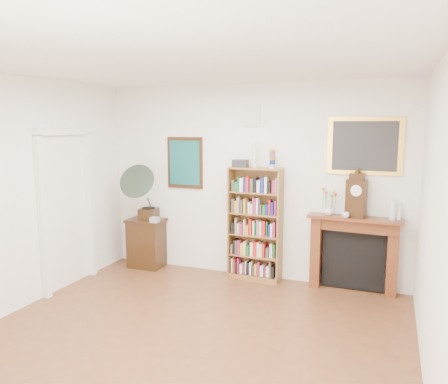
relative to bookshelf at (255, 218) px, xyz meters
name	(u,v)px	position (x,y,z in m)	size (l,w,h in m)	color
room	(169,215)	(-0.11, -2.35, 0.49)	(4.51, 5.01, 2.81)	#5A301B
door_casing	(67,196)	(-2.32, -1.15, 0.35)	(0.08, 1.02, 2.17)	white
teal_poster	(185,163)	(-1.16, 0.13, 0.74)	(0.58, 0.04, 0.78)	black
small_picture	(251,116)	(-0.11, 0.13, 1.44)	(0.26, 0.04, 0.30)	white
gilt_painting	(365,146)	(1.44, 0.13, 1.04)	(0.95, 0.04, 0.75)	gold
bookshelf	(255,218)	(0.00, 0.00, 0.00)	(0.76, 0.30, 1.88)	brown
side_cabinet	(147,243)	(-1.75, -0.07, -0.53)	(0.56, 0.41, 0.77)	black
fireplace	(354,248)	(1.36, 0.06, -0.31)	(1.23, 0.35, 1.02)	#501E12
gramophone	(143,189)	(-1.73, -0.16, 0.35)	(0.63, 0.74, 0.87)	black
cd_stack	(155,220)	(-1.51, -0.21, -0.10)	(0.12, 0.12, 0.08)	#ACADB8
mantel_clock	(356,196)	(1.37, 0.01, 0.39)	(0.28, 0.20, 0.58)	black
flower_vase	(329,210)	(1.02, 0.02, 0.18)	(0.13, 0.13, 0.13)	silver
teacup	(346,215)	(1.26, -0.08, 0.15)	(0.09, 0.09, 0.07)	silver
bottle_left	(393,211)	(1.82, 0.00, 0.24)	(0.07, 0.07, 0.24)	silver
bottle_right	(399,212)	(1.90, 0.05, 0.22)	(0.06, 0.06, 0.20)	silver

